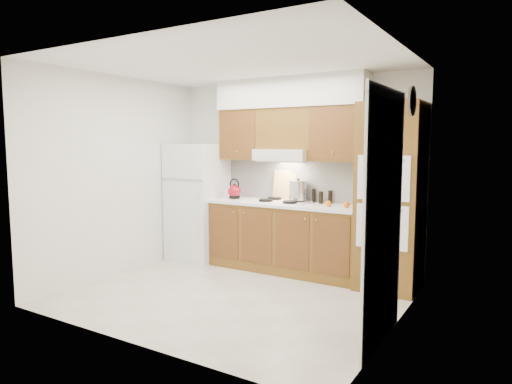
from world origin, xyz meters
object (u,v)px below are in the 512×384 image
kettle (234,191)px  stock_pot (298,191)px  fridge (198,202)px  oven_cabinet (391,197)px

kettle → stock_pot: size_ratio=0.75×
fridge → kettle: 0.65m
fridge → stock_pot: 1.60m
fridge → stock_pot: (1.57, 0.19, 0.24)m
oven_cabinet → kettle: 2.22m
fridge → kettle: bearing=4.1°
oven_cabinet → kettle: oven_cabinet is taller
fridge → oven_cabinet: oven_cabinet is taller
kettle → stock_pot: 0.95m
fridge → kettle: size_ratio=9.08×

